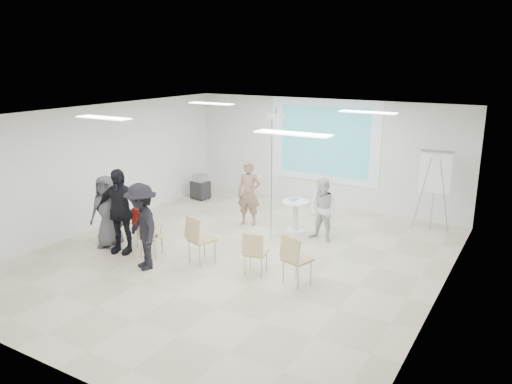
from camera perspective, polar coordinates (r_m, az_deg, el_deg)
The scene contains 30 objects.
floor at distance 10.60m, azimuth -2.22°, elevation -7.78°, with size 8.00×9.00×0.10m, color beige.
ceiling at distance 9.82m, azimuth -2.41°, elevation 9.13°, with size 8.00×9.00×0.10m, color white.
wall_back at distance 14.05m, azimuth 7.83°, elevation 4.43°, with size 8.00×0.10×3.00m, color silver.
wall_left at distance 12.71m, azimuth -17.86°, elevation 2.70°, with size 0.10×9.00×3.00m, color silver.
wall_right at distance 8.68m, azimuth 20.80°, elevation -3.14°, with size 0.10×9.00×3.00m, color silver.
projection_halo at distance 13.93m, azimuth 7.78°, elevation 5.80°, with size 3.20×0.01×2.30m, color silver.
projection_image at distance 13.91m, azimuth 7.75°, elevation 5.79°, with size 2.60×0.01×1.90m, color teal.
pedestal_table at distance 11.97m, azimuth 4.53°, elevation -2.58°, with size 0.68×0.68×0.80m.
player_left at distance 12.36m, azimuth -0.82°, elevation 0.32°, with size 0.67×0.45×1.83m, color #94705A.
player_right at distance 11.39m, azimuth 7.69°, elevation -1.63°, with size 0.79×0.63×1.63m, color white.
controller_left at distance 12.41m, azimuth 0.48°, elevation 1.77°, with size 0.04×0.13×0.04m, color white.
controller_right at distance 11.60m, azimuth 7.41°, elevation 0.15°, with size 0.04×0.13×0.04m, color white.
chair_far_left at distance 11.67m, azimuth -15.34°, elevation -2.96°, with size 0.60×0.61×0.95m.
chair_left_mid at distance 11.16m, azimuth -12.49°, elevation -3.52°, with size 0.46×0.49×0.97m.
chair_left_inner at distance 10.68m, azimuth -12.10°, elevation -4.76°, with size 0.49×0.51×0.85m.
chair_center at distance 10.15m, azimuth -6.62°, elevation -5.05°, with size 0.60×0.62×1.00m.
chair_right_inner at distance 9.58m, azimuth -0.16°, elevation -6.68°, with size 0.49×0.52×0.87m.
chair_right_far at distance 9.19m, azimuth 4.43°, elevation -7.35°, with size 0.56×0.58×0.96m.
red_jacket at distance 11.02m, azimuth -13.02°, elevation -3.00°, with size 0.44×0.10×0.42m, color red.
laptop at distance 10.77m, azimuth -11.82°, elevation -4.83°, with size 0.31×0.23×0.02m, color black.
audience_left at distance 10.94m, azimuth -15.37°, elevation -1.44°, with size 1.23×0.74×2.11m, color black.
audience_mid at distance 10.00m, azimuth -12.94°, elevation -3.25°, with size 1.28×0.70×1.98m, color black.
audience_outer at distance 11.38m, azimuth -16.64°, elevation -1.69°, with size 0.89×0.58×1.82m, color #505055.
flipchart_easel at distance 12.45m, azimuth 19.80°, elevation 2.14°, with size 0.86×0.66×1.99m.
av_cart at distance 14.88m, azimuth -6.39°, elevation 0.51°, with size 0.55×0.46×0.75m.
ceiling_projector at distance 11.09m, azimuth 2.28°, elevation 7.94°, with size 0.30×0.25×3.00m.
fluor_panel_nw at distance 12.60m, azimuth -5.14°, elevation 10.04°, with size 1.20×0.30×0.02m, color white.
fluor_panel_ne at distance 10.78m, azimuth 12.65°, elevation 8.88°, with size 1.20×0.30×0.02m, color white.
fluor_panel_sw at distance 9.98m, azimuth -17.02°, elevation 8.12°, with size 1.20×0.30×0.02m, color white.
fluor_panel_se at distance 7.55m, azimuth 4.21°, elevation 6.68°, with size 1.20×0.30×0.02m, color white.
Camera 1 is at (5.32, -8.19, 4.07)m, focal length 35.00 mm.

